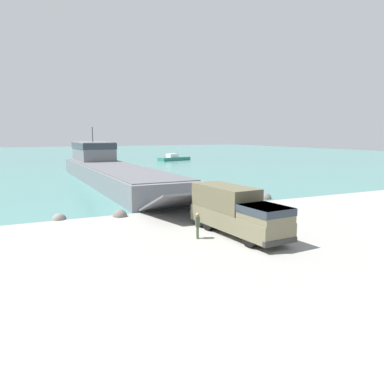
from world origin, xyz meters
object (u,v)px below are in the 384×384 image
(soldier_on_ramp, at_px, (198,224))
(military_truck, at_px, (236,211))
(mooring_bollard, at_px, (260,201))
(landing_craft, at_px, (109,168))
(moored_boat_a, at_px, (174,158))

(soldier_on_ramp, bearing_deg, military_truck, 13.72)
(military_truck, distance_m, soldier_on_ramp, 2.76)
(military_truck, distance_m, mooring_bollard, 10.70)
(mooring_bollard, bearing_deg, landing_craft, 108.64)
(soldier_on_ramp, bearing_deg, moored_boat_a, 87.15)
(soldier_on_ramp, xyz_separation_m, mooring_bollard, (10.11, 7.37, -0.54))
(landing_craft, relative_size, soldier_on_ramp, 27.04)
(moored_boat_a, bearing_deg, mooring_bollard, -31.85)
(landing_craft, relative_size, military_truck, 5.33)
(moored_boat_a, height_order, mooring_bollard, moored_boat_a)
(mooring_bollard, bearing_deg, military_truck, -134.29)
(landing_craft, bearing_deg, military_truck, -89.02)
(landing_craft, height_order, soldier_on_ramp, landing_craft)
(military_truck, distance_m, moored_boat_a, 69.80)
(landing_craft, bearing_deg, soldier_on_ramp, -93.84)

